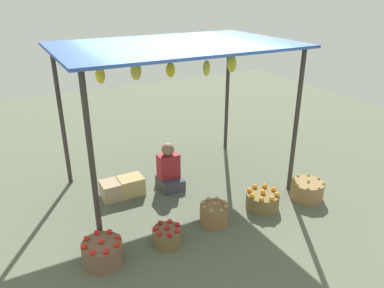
{
  "coord_description": "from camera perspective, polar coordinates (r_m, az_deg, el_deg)",
  "views": [
    {
      "loc": [
        -2.37,
        -4.94,
        3.09
      ],
      "look_at": [
        0.0,
        -0.5,
        0.95
      ],
      "focal_mm": 34.62,
      "sensor_mm": 36.0,
      "label": 1
    }
  ],
  "objects": [
    {
      "name": "basket_red_tomatoes",
      "position": [
        4.77,
        -13.62,
        -15.87
      ],
      "size": [
        0.49,
        0.49,
        0.34
      ],
      "color": "brown",
      "rests_on": "ground"
    },
    {
      "name": "basket_oranges",
      "position": [
        5.74,
        10.8,
        -8.47
      ],
      "size": [
        0.5,
        0.5,
        0.3
      ],
      "color": "brown",
      "rests_on": "ground"
    },
    {
      "name": "basket_limes",
      "position": [
        6.15,
        17.31,
        -6.76
      ],
      "size": [
        0.5,
        0.5,
        0.32
      ],
      "color": "olive",
      "rests_on": "ground"
    },
    {
      "name": "basket_potatoes",
      "position": [
        5.3,
        3.42,
        -10.72
      ],
      "size": [
        0.4,
        0.4,
        0.34
      ],
      "color": "olive",
      "rests_on": "ground"
    },
    {
      "name": "basket_red_apples",
      "position": [
        4.95,
        -3.85,
        -13.93
      ],
      "size": [
        0.38,
        0.38,
        0.28
      ],
      "color": "brown",
      "rests_on": "ground"
    },
    {
      "name": "market_stall_structure",
      "position": [
        5.57,
        -2.59,
        13.35
      ],
      "size": [
        3.45,
        2.23,
        2.34
      ],
      "color": "#38332D",
      "rests_on": "ground"
    },
    {
      "name": "vendor_person",
      "position": [
        6.12,
        -3.55,
        -4.13
      ],
      "size": [
        0.36,
        0.44,
        0.78
      ],
      "color": "#423E49",
      "rests_on": "ground"
    },
    {
      "name": "wooden_crate_near_vendor",
      "position": [
        6.01,
        -11.78,
        -6.86
      ],
      "size": [
        0.42,
        0.34,
        0.28
      ],
      "primitive_type": "cube",
      "color": "tan",
      "rests_on": "ground"
    },
    {
      "name": "ground_plane",
      "position": [
        6.29,
        -2.18,
        -6.38
      ],
      "size": [
        14.0,
        14.0,
        0.0
      ],
      "primitive_type": "plane",
      "color": "#595F4C"
    },
    {
      "name": "wooden_crate_stacked_rear",
      "position": [
        6.06,
        -9.39,
        -6.32
      ],
      "size": [
        0.38,
        0.32,
        0.29
      ],
      "primitive_type": "cube",
      "color": "tan",
      "rests_on": "ground"
    }
  ]
}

